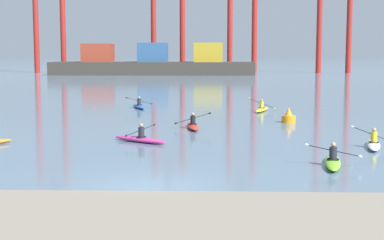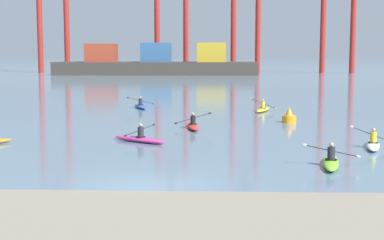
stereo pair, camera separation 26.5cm
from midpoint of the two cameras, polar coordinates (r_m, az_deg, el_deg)
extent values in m
plane|color=slate|center=(19.47, -4.55, -6.61)|extent=(800.00, 800.00, 0.00)
cube|color=#38332D|center=(117.58, -3.94, 5.12)|extent=(40.63, 9.77, 2.57)
cube|color=#993823|center=(119.17, -9.34, 6.57)|extent=(5.69, 6.84, 3.66)
cube|color=#2D5684|center=(117.54, -3.95, 6.68)|extent=(5.69, 6.84, 3.83)
cube|color=#B29323|center=(116.95, 1.54, 6.69)|extent=(5.69, 6.84, 3.83)
cylinder|color=maroon|center=(132.37, -15.25, 10.01)|extent=(1.20, 1.20, 25.35)
cylinder|color=maroon|center=(130.78, -12.72, 10.12)|extent=(1.20, 1.20, 25.35)
cylinder|color=maroon|center=(129.41, -3.89, 9.92)|extent=(1.20, 1.20, 23.60)
cylinder|color=maroon|center=(128.94, -1.02, 9.94)|extent=(1.20, 1.20, 23.60)
cylinder|color=maroon|center=(128.76, 3.72, 10.22)|extent=(1.20, 1.20, 24.87)
cylinder|color=maroon|center=(129.05, 6.14, 10.19)|extent=(1.20, 1.20, 24.87)
cylinder|color=maroon|center=(130.11, 12.46, 11.02)|extent=(1.20, 1.20, 29.29)
cylinder|color=maroon|center=(131.43, 15.28, 10.89)|extent=(1.20, 1.20, 29.29)
cylinder|color=orange|center=(37.50, 9.32, 0.10)|extent=(0.90, 0.90, 0.45)
cone|color=orange|center=(37.45, 9.33, 0.86)|extent=(0.49, 0.49, 0.55)
ellipsoid|color=silver|center=(28.57, 17.25, -2.35)|extent=(1.41, 3.44, 0.26)
torus|color=black|center=(28.45, 17.26, -2.11)|extent=(0.59, 0.59, 0.05)
cylinder|color=gold|center=(28.42, 17.28, -1.63)|extent=(0.30, 0.30, 0.50)
sphere|color=tan|center=(28.37, 17.30, -0.93)|extent=(0.19, 0.19, 0.19)
cylinder|color=black|center=(28.45, 17.28, -1.41)|extent=(1.94, 0.52, 0.73)
ellipsoid|color=silver|center=(28.40, 15.31, -0.65)|extent=(0.21, 0.09, 0.16)
ellipsoid|color=yellow|center=(44.38, 6.75, 1.03)|extent=(1.64, 3.42, 0.26)
torus|color=black|center=(44.27, 6.72, 1.20)|extent=(0.62, 0.62, 0.05)
cylinder|color=gold|center=(44.25, 6.73, 1.51)|extent=(0.30, 0.30, 0.50)
sphere|color=tan|center=(44.22, 6.73, 1.96)|extent=(0.19, 0.19, 0.19)
cylinder|color=black|center=(44.28, 6.75, 1.64)|extent=(1.90, 0.66, 0.74)
ellipsoid|color=yellow|center=(44.49, 5.51, 2.13)|extent=(0.21, 0.10, 0.16)
ellipsoid|color=yellow|center=(44.10, 7.99, 1.14)|extent=(0.21, 0.10, 0.16)
ellipsoid|color=#2856B2|center=(46.79, -5.43, 1.33)|extent=(1.69, 3.41, 0.26)
torus|color=black|center=(46.68, -5.41, 1.50)|extent=(0.62, 0.62, 0.05)
cylinder|color=#23232D|center=(46.66, -5.41, 1.79)|extent=(0.30, 0.30, 0.50)
sphere|color=tan|center=(46.63, -5.41, 2.22)|extent=(0.19, 0.19, 0.19)
cylinder|color=black|center=(46.70, -5.42, 1.92)|extent=(1.93, 0.70, 0.58)
ellipsoid|color=black|center=(46.48, -6.65, 2.22)|extent=(0.20, 0.10, 0.15)
ellipsoid|color=black|center=(46.95, -4.21, 1.62)|extent=(0.20, 0.10, 0.15)
ellipsoid|color=red|center=(34.13, -0.15, -0.62)|extent=(1.01, 3.45, 0.26)
torus|color=black|center=(34.02, -0.13, -0.41)|extent=(0.55, 0.55, 0.05)
cylinder|color=black|center=(33.99, -0.13, 0.00)|extent=(0.30, 0.30, 0.50)
sphere|color=tan|center=(33.95, -0.13, 0.58)|extent=(0.19, 0.19, 0.19)
cylinder|color=black|center=(34.03, -0.14, 0.17)|extent=(2.02, 0.28, 0.61)
ellipsoid|color=black|center=(33.99, -1.84, -0.33)|extent=(0.21, 0.06, 0.16)
ellipsoid|color=black|center=(34.10, 1.55, 0.68)|extent=(0.21, 0.06, 0.16)
ellipsoid|color=#7ABC2D|center=(23.61, 13.43, -4.09)|extent=(1.23, 3.45, 0.26)
torus|color=black|center=(23.49, 13.44, -3.80)|extent=(0.57, 0.57, 0.05)
cylinder|color=#23232D|center=(23.45, 13.46, -3.22)|extent=(0.30, 0.30, 0.50)
sphere|color=tan|center=(23.39, 13.48, -2.38)|extent=(0.19, 0.19, 0.19)
cylinder|color=black|center=(23.48, 13.46, -2.96)|extent=(2.04, 0.42, 0.42)
ellipsoid|color=silver|center=(23.45, 10.95, -2.43)|extent=(0.20, 0.08, 0.14)
ellipsoid|color=silver|center=(23.55, 15.96, -3.48)|extent=(0.20, 0.08, 0.14)
ellipsoid|color=#C13384|center=(29.07, -5.43, -1.93)|extent=(3.10, 2.48, 0.26)
torus|color=black|center=(28.98, -5.29, -1.68)|extent=(0.68, 0.68, 0.05)
cylinder|color=#23232D|center=(28.94, -5.29, -1.21)|extent=(0.30, 0.30, 0.50)
sphere|color=tan|center=(28.90, -5.30, -0.52)|extent=(0.19, 0.19, 0.19)
cylinder|color=black|center=(28.96, -5.37, -1.00)|extent=(1.25, 1.70, 0.37)
ellipsoid|color=black|center=(28.25, -6.80, -1.56)|extent=(0.15, 0.18, 0.14)
ellipsoid|color=black|center=(29.70, -4.00, -0.47)|extent=(0.15, 0.18, 0.14)
camera|label=1|loc=(0.13, -90.23, -0.03)|focal=53.98mm
camera|label=2|loc=(0.13, 89.77, 0.03)|focal=53.98mm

